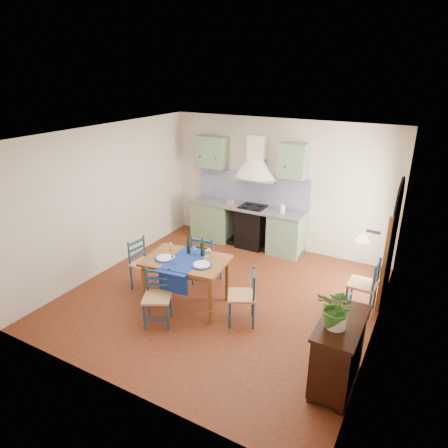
% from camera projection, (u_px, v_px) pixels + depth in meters
% --- Properties ---
extents(floor, '(5.00, 5.00, 0.00)m').
position_uv_depth(floor, '(222.00, 296.00, 7.02)').
color(floor, '#421F0E').
rests_on(floor, ground).
extents(back_wall, '(5.00, 0.96, 2.80)m').
position_uv_depth(back_wall, '(254.00, 200.00, 8.71)').
color(back_wall, beige).
rests_on(back_wall, ground).
extents(right_wall, '(0.26, 5.00, 2.80)m').
position_uv_depth(right_wall, '(385.00, 251.00, 5.63)').
color(right_wall, beige).
rests_on(right_wall, ground).
extents(left_wall, '(0.04, 5.00, 2.80)m').
position_uv_depth(left_wall, '(108.00, 199.00, 7.63)').
color(left_wall, beige).
rests_on(left_wall, ground).
extents(ceiling, '(5.00, 5.00, 0.01)m').
position_uv_depth(ceiling, '(222.00, 135.00, 5.99)').
color(ceiling, white).
rests_on(ceiling, back_wall).
extents(dining_table, '(1.43, 1.10, 1.16)m').
position_uv_depth(dining_table, '(186.00, 265.00, 6.51)').
color(dining_table, brown).
rests_on(dining_table, ground).
extents(chair_near, '(0.56, 0.56, 0.88)m').
position_uv_depth(chair_near, '(157.00, 297.00, 6.14)').
color(chair_near, navy).
rests_on(chair_near, ground).
extents(chair_far, '(0.51, 0.51, 0.98)m').
position_uv_depth(chair_far, '(206.00, 258.00, 7.27)').
color(chair_far, navy).
rests_on(chair_far, ground).
extents(chair_left, '(0.47, 0.47, 0.92)m').
position_uv_depth(chair_left, '(144.00, 264.00, 7.13)').
color(chair_left, navy).
rests_on(chair_left, ground).
extents(chair_right, '(0.56, 0.56, 0.90)m').
position_uv_depth(chair_right, '(244.00, 296.00, 6.15)').
color(chair_right, navy).
rests_on(chair_right, ground).
extents(chair_spare, '(0.45, 0.45, 0.93)m').
position_uv_depth(chair_spare, '(365.00, 285.00, 6.42)').
color(chair_spare, navy).
rests_on(chair_spare, ground).
extents(sideboard, '(0.50, 1.05, 0.94)m').
position_uv_depth(sideboard, '(338.00, 350.00, 4.90)').
color(sideboard, black).
rests_on(sideboard, ground).
extents(potted_plant, '(0.53, 0.49, 0.50)m').
position_uv_depth(potted_plant, '(338.00, 308.00, 4.55)').
color(potted_plant, '#346E22').
rests_on(potted_plant, sideboard).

